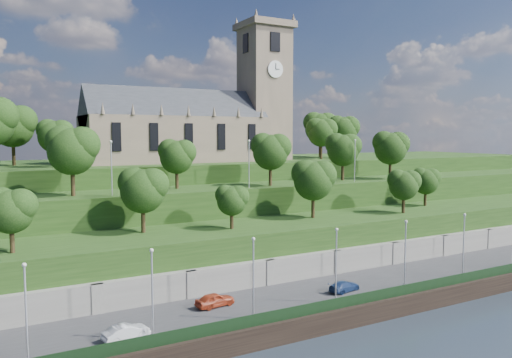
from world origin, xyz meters
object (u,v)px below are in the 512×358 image
car_left (215,300)px  car_middle (126,332)px  car_right (344,286)px  church (201,120)px

car_left → car_middle: 11.00m
car_right → church: bearing=-10.1°
church → car_left: bearing=-110.8°
car_middle → car_right: car_middle is taller
car_right → car_middle: bearing=82.8°
church → car_middle: size_ratio=9.44×
church → car_left: size_ratio=9.20×
car_middle → car_right: (25.26, 1.49, -0.08)m
church → car_right: church is taller
car_left → church: bearing=-27.5°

